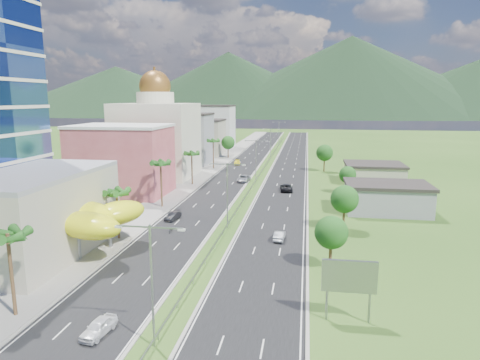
% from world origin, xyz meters
% --- Properties ---
extents(ground, '(500.00, 500.00, 0.00)m').
position_xyz_m(ground, '(0.00, 0.00, 0.00)').
color(ground, '#2D5119').
rests_on(ground, ground).
extents(road_left, '(11.00, 260.00, 0.04)m').
position_xyz_m(road_left, '(-7.50, 90.00, 0.02)').
color(road_left, black).
rests_on(road_left, ground).
extents(road_right, '(11.00, 260.00, 0.04)m').
position_xyz_m(road_right, '(7.50, 90.00, 0.02)').
color(road_right, black).
rests_on(road_right, ground).
extents(sidewalk_left, '(7.00, 260.00, 0.12)m').
position_xyz_m(sidewalk_left, '(-17.00, 90.00, 0.06)').
color(sidewalk_left, gray).
rests_on(sidewalk_left, ground).
extents(median_guardrail, '(0.10, 216.06, 0.76)m').
position_xyz_m(median_guardrail, '(0.00, 71.99, 0.62)').
color(median_guardrail, gray).
rests_on(median_guardrail, ground).
extents(streetlight_median_a, '(6.04, 0.25, 11.00)m').
position_xyz_m(streetlight_median_a, '(0.00, -25.00, 6.75)').
color(streetlight_median_a, gray).
rests_on(streetlight_median_a, ground).
extents(streetlight_median_b, '(6.04, 0.25, 11.00)m').
position_xyz_m(streetlight_median_b, '(0.00, 10.00, 6.75)').
color(streetlight_median_b, gray).
rests_on(streetlight_median_b, ground).
extents(streetlight_median_c, '(6.04, 0.25, 11.00)m').
position_xyz_m(streetlight_median_c, '(0.00, 50.00, 6.75)').
color(streetlight_median_c, gray).
rests_on(streetlight_median_c, ground).
extents(streetlight_median_d, '(6.04, 0.25, 11.00)m').
position_xyz_m(streetlight_median_d, '(0.00, 95.00, 6.75)').
color(streetlight_median_d, gray).
rests_on(streetlight_median_d, ground).
extents(streetlight_median_e, '(6.04, 0.25, 11.00)m').
position_xyz_m(streetlight_median_e, '(0.00, 140.00, 6.75)').
color(streetlight_median_e, gray).
rests_on(streetlight_median_e, ground).
extents(lime_canopy, '(18.00, 15.00, 7.40)m').
position_xyz_m(lime_canopy, '(-20.00, -4.00, 4.99)').
color(lime_canopy, yellow).
rests_on(lime_canopy, ground).
extents(pink_shophouse, '(20.00, 15.00, 15.00)m').
position_xyz_m(pink_shophouse, '(-28.00, 32.00, 7.50)').
color(pink_shophouse, '#B3494F').
rests_on(pink_shophouse, ground).
extents(domed_building, '(20.00, 20.00, 28.70)m').
position_xyz_m(domed_building, '(-28.00, 55.00, 11.35)').
color(domed_building, beige).
rests_on(domed_building, ground).
extents(midrise_grey, '(16.00, 15.00, 16.00)m').
position_xyz_m(midrise_grey, '(-27.00, 80.00, 8.00)').
color(midrise_grey, gray).
rests_on(midrise_grey, ground).
extents(midrise_beige, '(16.00, 15.00, 13.00)m').
position_xyz_m(midrise_beige, '(-27.00, 102.00, 6.50)').
color(midrise_beige, '#AEA790').
rests_on(midrise_beige, ground).
extents(midrise_white, '(16.00, 15.00, 18.00)m').
position_xyz_m(midrise_white, '(-27.00, 125.00, 9.00)').
color(midrise_white, silver).
rests_on(midrise_white, ground).
extents(billboard, '(5.20, 0.35, 6.20)m').
position_xyz_m(billboard, '(17.00, -18.00, 4.42)').
color(billboard, gray).
rests_on(billboard, ground).
extents(shed_near, '(15.00, 10.00, 5.00)m').
position_xyz_m(shed_near, '(28.00, 25.00, 2.50)').
color(shed_near, gray).
rests_on(shed_near, ground).
extents(shed_far, '(14.00, 12.00, 4.40)m').
position_xyz_m(shed_far, '(30.00, 55.00, 2.20)').
color(shed_far, '#AEA790').
rests_on(shed_far, ground).
extents(palm_tree_a, '(3.60, 3.60, 9.10)m').
position_xyz_m(palm_tree_a, '(-15.50, -22.00, 8.02)').
color(palm_tree_a, '#47301C').
rests_on(palm_tree_a, ground).
extents(palm_tree_b, '(3.60, 3.60, 8.10)m').
position_xyz_m(palm_tree_b, '(-15.50, 2.00, 7.06)').
color(palm_tree_b, '#47301C').
rests_on(palm_tree_b, ground).
extents(palm_tree_c, '(3.60, 3.60, 9.60)m').
position_xyz_m(palm_tree_c, '(-15.50, 22.00, 8.50)').
color(palm_tree_c, '#47301C').
rests_on(palm_tree_c, ground).
extents(palm_tree_d, '(3.60, 3.60, 8.60)m').
position_xyz_m(palm_tree_d, '(-15.50, 45.00, 7.54)').
color(palm_tree_d, '#47301C').
rests_on(palm_tree_d, ground).
extents(palm_tree_e, '(3.60, 3.60, 9.40)m').
position_xyz_m(palm_tree_e, '(-15.50, 70.00, 8.31)').
color(palm_tree_e, '#47301C').
rests_on(palm_tree_e, ground).
extents(leafy_tree_lfar, '(4.90, 4.90, 8.05)m').
position_xyz_m(leafy_tree_lfar, '(-15.50, 95.00, 5.58)').
color(leafy_tree_lfar, '#47301C').
rests_on(leafy_tree_lfar, ground).
extents(leafy_tree_ra, '(4.20, 4.20, 6.90)m').
position_xyz_m(leafy_tree_ra, '(16.00, -5.00, 4.78)').
color(leafy_tree_ra, '#47301C').
rests_on(leafy_tree_ra, ground).
extents(leafy_tree_rb, '(4.55, 4.55, 7.47)m').
position_xyz_m(leafy_tree_rb, '(19.00, 12.00, 5.18)').
color(leafy_tree_rb, '#47301C').
rests_on(leafy_tree_rb, ground).
extents(leafy_tree_rc, '(3.85, 3.85, 6.33)m').
position_xyz_m(leafy_tree_rc, '(22.00, 40.00, 4.37)').
color(leafy_tree_rc, '#47301C').
rests_on(leafy_tree_rc, ground).
extents(leafy_tree_rd, '(4.90, 4.90, 8.05)m').
position_xyz_m(leafy_tree_rd, '(18.00, 70.00, 5.58)').
color(leafy_tree_rd, '#47301C').
rests_on(leafy_tree_rd, ground).
extents(mountain_ridge, '(860.00, 140.00, 90.00)m').
position_xyz_m(mountain_ridge, '(60.00, 450.00, 0.00)').
color(mountain_ridge, black).
rests_on(mountain_ridge, ground).
extents(car_white_near_left, '(2.28, 4.42, 1.44)m').
position_xyz_m(car_white_near_left, '(-5.65, -24.02, 0.76)').
color(car_white_near_left, white).
rests_on(car_white_near_left, road_left).
extents(car_dark_left, '(2.10, 4.27, 1.35)m').
position_xyz_m(car_dark_left, '(-10.50, 13.39, 0.71)').
color(car_dark_left, black).
rests_on(car_dark_left, road_left).
extents(car_silver_mid_left, '(3.11, 6.08, 1.64)m').
position_xyz_m(car_silver_mid_left, '(-3.20, 50.58, 0.86)').
color(car_silver_mid_left, '#94969B').
rests_on(car_silver_mid_left, road_left).
extents(car_yellow_far_left, '(2.57, 5.04, 1.40)m').
position_xyz_m(car_yellow_far_left, '(-9.63, 79.32, 0.74)').
color(car_yellow_far_left, yellow).
rests_on(car_yellow_far_left, road_left).
extents(car_silver_right, '(1.74, 4.27, 1.38)m').
position_xyz_m(car_silver_right, '(8.95, 5.23, 0.73)').
color(car_silver_right, '#9FA2A6').
rests_on(car_silver_right, road_right).
extents(car_dark_far_right, '(3.23, 6.08, 1.63)m').
position_xyz_m(car_dark_far_right, '(8.25, 40.90, 0.85)').
color(car_dark_far_right, black).
rests_on(car_dark_far_right, road_right).
extents(motorcycle, '(0.72, 1.98, 1.24)m').
position_xyz_m(motorcycle, '(-8.59, 6.23, 0.66)').
color(motorcycle, black).
rests_on(motorcycle, road_left).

